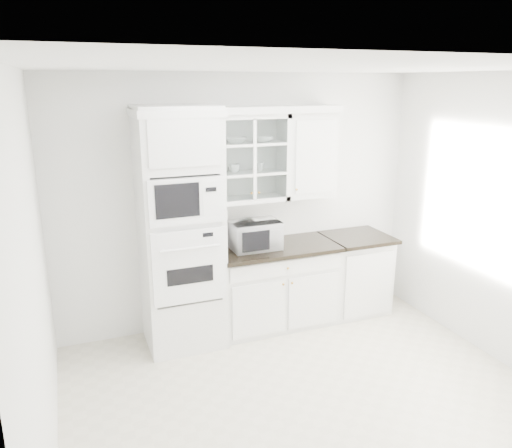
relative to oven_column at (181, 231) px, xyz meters
name	(u,v)px	position (x,y,z in m)	size (l,w,h in m)	color
ground	(312,403)	(0.75, -1.42, -1.19)	(4.00, 3.50, 0.01)	beige
room_shell	(295,186)	(0.75, -0.99, 0.58)	(4.00, 3.50, 2.70)	white
oven_column	(181,231)	(0.00, 0.00, 0.00)	(0.76, 0.68, 2.40)	white
base_cabinet_run	(275,285)	(1.03, 0.03, -0.74)	(1.32, 0.67, 0.92)	white
extra_base_cabinet	(354,273)	(2.03, 0.03, -0.74)	(0.72, 0.67, 0.92)	white
upper_cabinet_glass	(249,158)	(0.78, 0.17, 0.65)	(0.80, 0.33, 0.90)	white
upper_cabinet_solid	(308,155)	(1.46, 0.17, 0.65)	(0.55, 0.33, 0.90)	white
crown_molding	(240,110)	(0.68, 0.14, 1.14)	(2.14, 0.38, 0.07)	white
countertop_microwave	(255,234)	(0.79, 0.03, -0.13)	(0.51, 0.42, 0.29)	white
bowl_a	(235,140)	(0.63, 0.18, 0.84)	(0.23, 0.23, 0.06)	white
bowl_b	(264,139)	(0.94, 0.15, 0.84)	(0.18, 0.18, 0.06)	white
cup_a	(234,168)	(0.62, 0.18, 0.55)	(0.11, 0.11, 0.09)	white
cup_b	(259,167)	(0.89, 0.16, 0.56)	(0.10, 0.10, 0.09)	white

